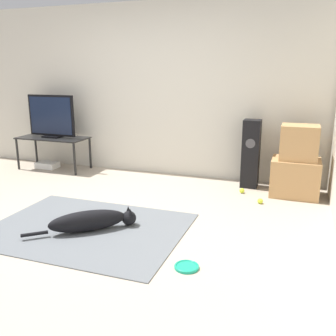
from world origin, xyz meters
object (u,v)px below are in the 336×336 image
tv (51,117)px  tennis_ball_by_boxes (260,201)px  tennis_ball_near_speaker (242,191)px  dog (92,221)px  cardboard_box_upper (299,143)px  tv_stand (53,141)px  floor_speaker (251,154)px  cardboard_box_lower (295,177)px  frisbee (187,267)px  game_console (47,165)px

tv → tennis_ball_by_boxes: (3.38, -0.58, -0.82)m
tv → tennis_ball_near_speaker: (3.10, -0.25, -0.82)m
dog → cardboard_box_upper: 2.72m
tennis_ball_near_speaker → tv: bearing=175.4°
tennis_ball_by_boxes → tv_stand: bearing=170.3°
dog → floor_speaker: size_ratio=0.96×
cardboard_box_lower → tv_stand: size_ratio=0.53×
dog → tv_stand: tv_stand is taller
floor_speaker → tennis_ball_near_speaker: size_ratio=14.16×
frisbee → cardboard_box_lower: size_ratio=0.35×
cardboard_box_lower → game_console: cardboard_box_lower is taller
frisbee → tennis_ball_near_speaker: 2.11m
floor_speaker → tv: size_ratio=1.14×
cardboard_box_upper → tv: (-3.77, 0.11, 0.16)m
tennis_ball_near_speaker → game_console: game_console is taller
cardboard_box_lower → floor_speaker: (-0.60, 0.18, 0.23)m
dog → floor_speaker: (1.29, 2.05, 0.35)m
cardboard_box_upper → game_console: 3.98m
cardboard_box_upper → tv: tv is taller
tennis_ball_near_speaker → game_console: size_ratio=0.19×
cardboard_box_upper → tv: bearing=178.3°
tennis_ball_near_speaker → tv_stand: bearing=175.5°
dog → game_console: 2.83m
cardboard_box_lower → tennis_ball_near_speaker: bearing=-167.2°
floor_speaker → game_console: bearing=-178.7°
tv → cardboard_box_upper: bearing=-1.7°
tennis_ball_by_boxes → tennis_ball_near_speaker: bearing=129.2°
cardboard_box_lower → tv: tv is taller
game_console → floor_speaker: bearing=1.3°
tv_stand → tennis_ball_near_speaker: tv_stand is taller
tv_stand → cardboard_box_upper: bearing=-1.7°
frisbee → cardboard_box_lower: (0.78, 2.25, 0.23)m
floor_speaker → tennis_ball_near_speaker: floor_speaker is taller
cardboard_box_lower → tennis_ball_near_speaker: 0.70m
frisbee → game_console: (-3.13, 2.36, 0.03)m
cardboard_box_lower → tennis_ball_by_boxes: (-0.38, -0.48, -0.21)m
tennis_ball_near_speaker → game_console: (-3.26, 0.25, 0.01)m
cardboard_box_upper → tennis_ball_by_boxes: size_ratio=6.91×
cardboard_box_upper → tennis_ball_near_speaker: (-0.66, -0.14, -0.66)m
floor_speaker → tennis_ball_by_boxes: size_ratio=14.16×
floor_speaker → cardboard_box_lower: bearing=-16.9°
frisbee → game_console: bearing=143.0°
game_console → cardboard_box_lower: bearing=-1.5°
cardboard_box_upper → game_console: cardboard_box_upper is taller
tv_stand → tv: bearing=90.0°
floor_speaker → tv_stand: bearing=-178.5°
floor_speaker → tennis_ball_by_boxes: bearing=-71.4°
tv_stand → tennis_ball_by_boxes: bearing=-9.7°
tv_stand → tennis_ball_by_boxes: size_ratio=17.16×
floor_speaker → tv: tv is taller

